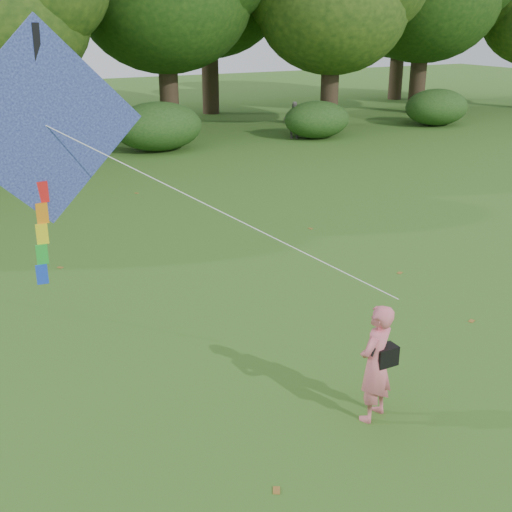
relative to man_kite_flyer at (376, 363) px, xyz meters
name	(u,v)px	position (x,y,z in m)	size (l,w,h in m)	color
ground	(380,388)	(0.53, 0.51, -0.80)	(100.00, 100.00, 0.00)	#265114
man_kite_flyer	(376,363)	(0.00, 0.00, 0.00)	(0.59, 0.38, 1.61)	#E16A79
bystander_right	(294,120)	(9.64, 18.35, -0.02)	(0.91, 0.38, 1.56)	slate
crossbody_bag	(385,355)	(0.12, -0.03, 0.11)	(0.43, 0.20, 0.67)	black
flying_kite	(44,129)	(-3.39, 2.08, 2.93)	(4.86, 2.30, 3.34)	#2758AC
tree_line	(82,0)	(2.20, 23.39, 4.80)	(54.70, 15.30, 9.48)	#3A2D1E
shrub_band	(63,138)	(-0.19, 18.11, 0.05)	(39.15, 3.22, 1.88)	#264919
fallen_leaves	(300,293)	(1.24, 3.89, -0.80)	(8.85, 14.66, 0.01)	brown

